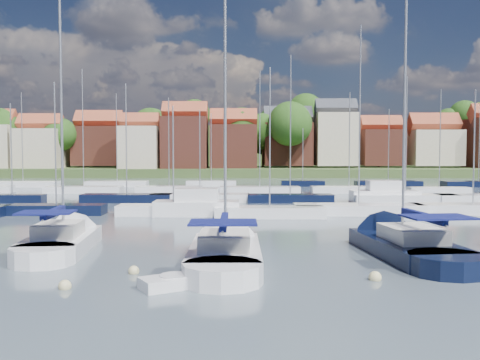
{
  "coord_description": "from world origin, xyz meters",
  "views": [
    {
      "loc": [
        -1.79,
        -23.95,
        5.23
      ],
      "look_at": [
        -1.75,
        14.0,
        3.24
      ],
      "focal_mm": 40.0,
      "sensor_mm": 36.0,
      "label": 1
    }
  ],
  "objects": [
    {
      "name": "buoy_f",
      "position": [
        6.98,
        -1.11,
        0.0
      ],
      "size": [
        0.44,
        0.44,
        0.44
      ],
      "primitive_type": "sphere",
      "color": "beige",
      "rests_on": "ground"
    },
    {
      "name": "ground",
      "position": [
        0.0,
        40.0,
        0.0
      ],
      "size": [
        260.0,
        260.0,
        0.0
      ],
      "primitive_type": "plane",
      "color": "#44515D",
      "rests_on": "ground"
    },
    {
      "name": "tender",
      "position": [
        -4.26,
        -3.58,
        0.22
      ],
      "size": [
        2.93,
        2.42,
        0.58
      ],
      "rotation": [
        0.0,
        0.0,
        0.53
      ],
      "color": "white",
      "rests_on": "ground"
    },
    {
      "name": "sailboat_left",
      "position": [
        -11.37,
        5.54,
        0.35
      ],
      "size": [
        3.97,
        11.57,
        15.44
      ],
      "rotation": [
        0.0,
        0.0,
        1.66
      ],
      "color": "white",
      "rests_on": "ground"
    },
    {
      "name": "buoy_c",
      "position": [
        -6.34,
        -1.21,
        0.0
      ],
      "size": [
        0.48,
        0.48,
        0.48
      ],
      "primitive_type": "sphere",
      "color": "beige",
      "rests_on": "ground"
    },
    {
      "name": "marina_field",
      "position": [
        1.91,
        35.15,
        0.43
      ],
      "size": [
        79.62,
        41.41,
        15.93
      ],
      "color": "white",
      "rests_on": "ground"
    },
    {
      "name": "buoy_b",
      "position": [
        -8.46,
        -3.79,
        0.0
      ],
      "size": [
        0.5,
        0.5,
        0.5
      ],
      "primitive_type": "sphere",
      "color": "beige",
      "rests_on": "ground"
    },
    {
      "name": "buoy_d",
      "position": [
        3.75,
        -2.4,
        0.0
      ],
      "size": [
        0.53,
        0.53,
        0.53
      ],
      "primitive_type": "sphere",
      "color": "beige",
      "rests_on": "ground"
    },
    {
      "name": "sailboat_centre",
      "position": [
        -2.47,
        2.39,
        0.35
      ],
      "size": [
        3.27,
        12.28,
        16.64
      ],
      "rotation": [
        0.0,
        0.0,
        1.57
      ],
      "color": "white",
      "rests_on": "ground"
    },
    {
      "name": "buoy_e",
      "position": [
        4.83,
        5.95,
        0.0
      ],
      "size": [
        0.44,
        0.44,
        0.44
      ],
      "primitive_type": "sphere",
      "color": "#D85914",
      "rests_on": "ground"
    },
    {
      "name": "buoy_g",
      "position": [
        9.21,
        3.77,
        0.0
      ],
      "size": [
        0.48,
        0.48,
        0.48
      ],
      "primitive_type": "sphere",
      "color": "#D85914",
      "rests_on": "ground"
    },
    {
      "name": "sailboat_navy",
      "position": [
        6.48,
        4.45,
        0.35
      ],
      "size": [
        4.82,
        13.15,
        17.73
      ],
      "rotation": [
        0.0,
        0.0,
        1.68
      ],
      "color": "black",
      "rests_on": "ground"
    },
    {
      "name": "far_shore_town",
      "position": [
        2.23,
        132.67,
        4.61
      ],
      "size": [
        212.46,
        90.0,
        22.27
      ],
      "color": "#43552A",
      "rests_on": "ground"
    }
  ]
}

